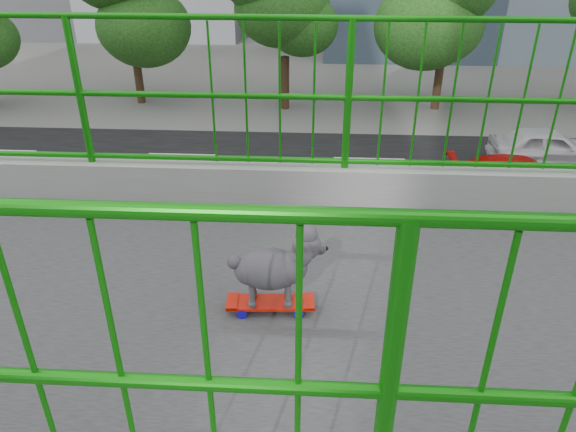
# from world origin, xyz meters

# --- Properties ---
(road) EXTENTS (18.00, 90.00, 0.02)m
(road) POSITION_xyz_m (-13.00, 0.00, 0.01)
(road) COLOR black
(road) RESTS_ON ground
(street_trees) EXTENTS (5.30, 60.40, 7.26)m
(street_trees) POSITION_xyz_m (-26.03, 1.06, 4.72)
(street_trees) COLOR black
(street_trees) RESTS_ON ground
(skateboard) EXTENTS (0.18, 0.51, 0.07)m
(skateboard) POSITION_xyz_m (0.01, -2.46, 7.05)
(skateboard) COLOR red
(skateboard) RESTS_ON footbridge
(poodle) EXTENTS (0.25, 0.55, 0.46)m
(poodle) POSITION_xyz_m (0.01, -2.43, 7.31)
(poodle) COLOR #28252A
(poodle) RESTS_ON skateboard
(car_3) EXTENTS (2.14, 5.26, 1.53)m
(car_3) POSITION_xyz_m (-15.60, 5.12, 0.76)
(car_3) COLOR red
(car_3) RESTS_ON ground
(car_4) EXTENTS (1.85, 4.60, 1.57)m
(car_4) POSITION_xyz_m (-18.80, 7.15, 0.78)
(car_4) COLOR silver
(car_4) RESTS_ON ground
(car_6) EXTENTS (2.61, 5.66, 1.57)m
(car_6) POSITION_xyz_m (-9.20, -9.94, 0.79)
(car_6) COLOR red
(car_6) RESTS_ON ground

